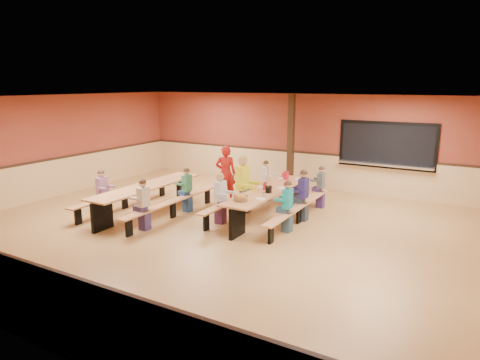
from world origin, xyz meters
The scene contains 23 objects.
ground centered at (0.00, 0.00, 0.00)m, with size 12.00×12.00×0.00m, color olive.
room_envelope centered at (0.00, 0.00, 0.69)m, with size 12.04×10.04×3.02m.
kitchen_pass_through centered at (2.60, 4.96, 1.49)m, with size 2.78×0.28×1.38m.
structural_post centered at (-0.20, 4.40, 1.50)m, with size 0.18×0.18×3.00m, color black.
cafeteria_table_main centered at (0.53, 1.34, 0.53)m, with size 1.91×3.70×0.74m.
cafeteria_table_second centered at (-2.39, 0.17, 0.53)m, with size 1.91×3.70×0.74m.
seated_child_white_left centered at (-0.30, 0.40, 0.61)m, with size 0.38×0.31×1.23m, color silver, non-canonical shape.
seated_adult_yellow centered at (-0.30, 1.50, 0.74)m, with size 0.50×0.41×1.48m, color yellow, non-canonical shape.
seated_child_grey_left centered at (-0.30, 2.85, 0.57)m, with size 0.34×0.28×1.14m, color silver, non-canonical shape.
seated_child_teal_right centered at (1.35, 0.64, 0.59)m, with size 0.35×0.29×1.18m, color #158184, non-canonical shape.
seated_child_navy_right centered at (1.35, 1.59, 0.63)m, with size 0.39×0.32×1.26m, color #211B4E, non-canonical shape.
seated_child_char_right centered at (1.35, 2.89, 0.56)m, with size 0.33×0.27×1.13m, color #43494B, non-canonical shape.
seated_child_purple_sec centered at (-3.22, -0.58, 0.59)m, with size 0.36×0.29×1.19m, color #905B82, non-canonical shape.
seated_child_green_sec centered at (-1.57, 0.78, 0.58)m, with size 0.34×0.28×1.16m, color #327551, non-canonical shape.
seated_child_tan_sec centered at (-1.57, -0.88, 0.59)m, with size 0.36×0.29×1.18m, color #C2B09B, non-canonical shape.
standing_woman centered at (-1.27, 2.23, 0.80)m, with size 0.58×0.38×1.60m, color #A51712.
punch_pitcher centered at (0.44, 2.61, 0.85)m, with size 0.16×0.16×0.22m, color #B1172E.
chip_bowl centered at (0.45, 0.09, 0.81)m, with size 0.32×0.32×0.15m, color orange, non-canonical shape.
napkin_dispenser centered at (0.67, 1.05, 0.80)m, with size 0.10×0.14×0.13m, color black.
condiment_mustard centered at (0.31, 0.95, 0.82)m, with size 0.06×0.06×0.17m, color yellow.
condiment_ketchup centered at (0.46, 1.23, 0.82)m, with size 0.06×0.06×0.17m, color #B2140F.
table_paddle centered at (0.46, 1.44, 0.88)m, with size 0.16×0.16×0.56m.
place_settings centered at (0.53, 1.34, 0.80)m, with size 0.65×3.30×0.11m, color beige, non-canonical shape.
Camera 1 is at (5.04, -7.97, 3.33)m, focal length 32.00 mm.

